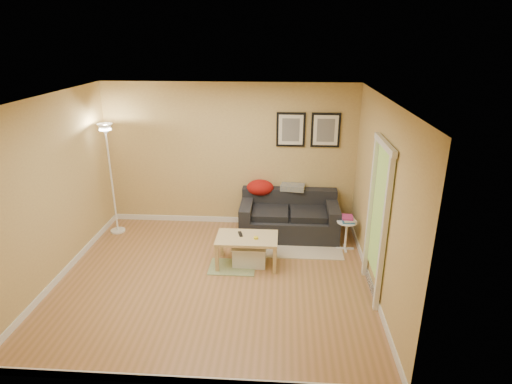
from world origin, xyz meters
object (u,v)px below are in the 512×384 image
side_table (346,235)px  book_stack (348,219)px  coffee_table (247,251)px  sofa (289,215)px  floor_lamp (112,183)px  storage_bin (249,254)px

side_table → book_stack: size_ratio=1.96×
coffee_table → side_table: size_ratio=1.85×
sofa → side_table: sofa is taller
floor_lamp → storage_bin: bearing=-21.7°
coffee_table → storage_bin: (0.04, 0.01, -0.07)m
storage_bin → floor_lamp: 2.77m
book_stack → floor_lamp: size_ratio=0.13×
coffee_table → floor_lamp: (-2.44, 1.00, 0.70)m
coffee_table → storage_bin: bearing=14.9°
sofa → floor_lamp: 3.14m
storage_bin → side_table: side_table is taller
sofa → book_stack: 1.07m
book_stack → side_table: bearing=-134.7°
side_table → coffee_table: bearing=-159.3°
coffee_table → floor_lamp: floor_lamp is taller
sofa → floor_lamp: (-3.09, -0.08, 0.56)m
coffee_table → side_table: 1.69m
book_stack → floor_lamp: 4.07m
floor_lamp → side_table: bearing=-5.7°
coffee_table → side_table: (1.58, 0.60, 0.02)m
side_table → storage_bin: bearing=-159.3°
coffee_table → book_stack: size_ratio=3.63×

